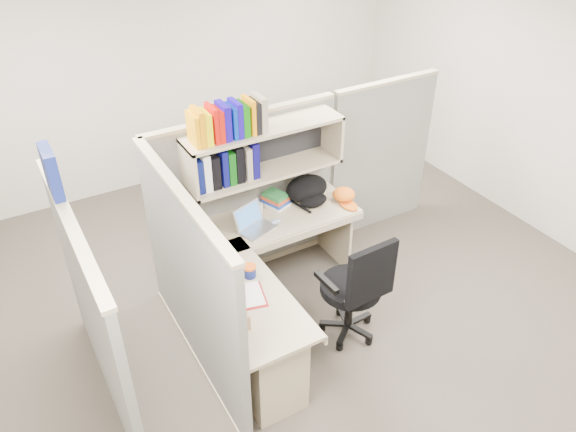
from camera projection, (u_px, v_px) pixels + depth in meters
ground at (295, 321)px, 4.95m from camera, size 6.00×6.00×0.00m
room_shell at (297, 158)px, 4.04m from camera, size 6.00×6.00×6.00m
cubicle at (230, 223)px, 4.62m from camera, size 3.79×1.84×1.95m
desk at (269, 321)px, 4.33m from camera, size 1.74×1.75×0.73m
laptop at (257, 220)px, 4.78m from camera, size 0.39×0.39×0.22m
backpack at (310, 191)px, 5.14m from camera, size 0.44×0.35×0.24m
orange_cap at (344, 194)px, 5.21m from camera, size 0.26×0.28×0.12m
snack_canister at (250, 271)px, 4.30m from camera, size 0.10×0.10×0.10m
tissue_box at (240, 317)px, 3.83m from camera, size 0.13×0.13×0.18m
mouse at (276, 221)px, 4.92m from camera, size 0.09×0.07×0.03m
paper_cup at (259, 209)px, 5.04m from camera, size 0.07×0.07×0.09m
book_stack at (275, 199)px, 5.15m from camera, size 0.25×0.29×0.12m
loose_paper at (248, 295)px, 4.15m from camera, size 0.26×0.31×0.00m
task_chair at (353, 303)px, 4.60m from camera, size 0.56×0.51×1.06m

